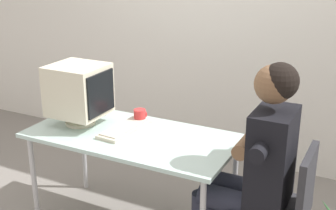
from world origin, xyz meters
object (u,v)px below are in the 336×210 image
(crt_monitor, at_px, (79,90))
(office_chair, at_px, (282,204))
(keyboard, at_px, (125,129))
(desk, at_px, (132,142))
(person_seated, at_px, (255,160))
(desk_mug, at_px, (140,116))

(crt_monitor, bearing_deg, office_chair, -1.07)
(crt_monitor, xyz_separation_m, office_chair, (1.44, -0.03, -0.48))
(keyboard, bearing_deg, crt_monitor, -175.46)
(desk, distance_m, keyboard, 0.11)
(keyboard, relative_size, office_chair, 0.53)
(desk, xyz_separation_m, person_seated, (0.85, -0.02, 0.07))
(keyboard, height_order, person_seated, person_seated)
(office_chair, height_order, desk_mug, office_chair)
(crt_monitor, distance_m, desk_mug, 0.46)
(crt_monitor, height_order, keyboard, crt_monitor)
(office_chair, bearing_deg, crt_monitor, 178.93)
(crt_monitor, bearing_deg, desk, -0.61)
(office_chair, bearing_deg, keyboard, 177.18)
(office_chair, height_order, person_seated, person_seated)
(desk_mug, bearing_deg, crt_monitor, -149.56)
(desk, distance_m, person_seated, 0.85)
(crt_monitor, xyz_separation_m, desk_mug, (0.36, 0.21, -0.20))
(desk, height_order, office_chair, office_chair)
(desk, xyz_separation_m, crt_monitor, (-0.42, 0.00, 0.30))
(crt_monitor, bearing_deg, desk_mug, 30.44)
(keyboard, bearing_deg, person_seated, -3.35)
(desk, distance_m, office_chair, 1.04)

